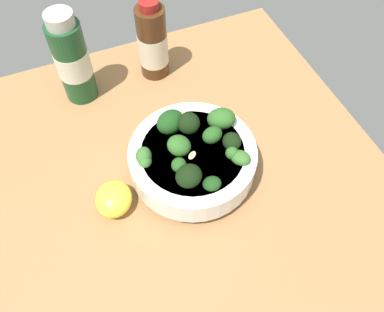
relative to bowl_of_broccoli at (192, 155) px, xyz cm
name	(u,v)px	position (x,y,z in cm)	size (l,w,h in cm)	color
ground_plane	(176,184)	(-3.17, -0.34, -6.28)	(68.47, 68.47, 4.55)	#996D42
bowl_of_broccoli	(192,155)	(0.00, 0.00, 0.00)	(19.91, 19.91, 9.78)	white
lemon_wedge	(114,199)	(-13.57, -1.54, -2.06)	(6.23, 5.54, 3.90)	yellow
bottle_tall	(153,43)	(2.06, 23.97, 2.90)	(5.49, 5.49, 15.72)	#472814
bottle_short	(72,60)	(-12.57, 23.58, 4.27)	(5.96, 5.96, 17.62)	#194723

